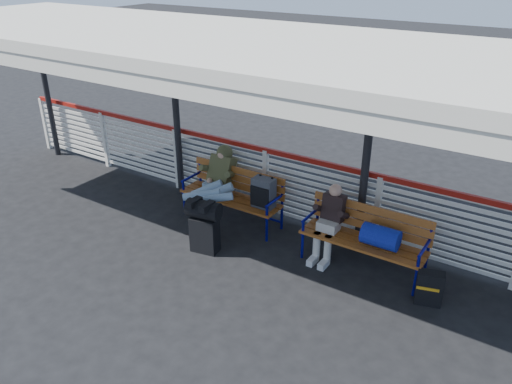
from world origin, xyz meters
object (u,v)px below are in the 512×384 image
Objects in this scene: luggage_stack at (204,224)px; bench_right at (372,235)px; traveler_man at (213,188)px; suitcase_side at (429,288)px; companion_person at (329,222)px; bench_left at (244,191)px.

luggage_stack is 2.48m from bench_right.
traveler_man reaches higher than suitcase_side.
companion_person is (2.00, 0.20, -0.12)m from traveler_man.
bench_left reaches higher than suitcase_side.
bench_left is 2.27m from bench_right.
bench_right is at bearing 10.81° from luggage_stack.
traveler_man is 2.01m from companion_person.
companion_person reaches higher than suitcase_side.
luggage_stack is 0.75× the size of companion_person.
companion_person is at bearing 17.63° from luggage_stack.
bench_left is 3.27m from suitcase_side.
companion_person is at bearing 153.54° from suitcase_side.
traveler_man reaches higher than companion_person.
suitcase_side is at bearing -0.31° from luggage_stack.
traveler_man is at bearing -175.42° from bench_right.
luggage_stack is 1.88m from companion_person.
bench_right reaches higher than luggage_stack.
luggage_stack is 1.04m from bench_left.
bench_left reaches higher than luggage_stack.
luggage_stack is 0.48× the size of bench_right.
traveler_man is 1.43× the size of companion_person.
luggage_stack is 3.31m from suitcase_side.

